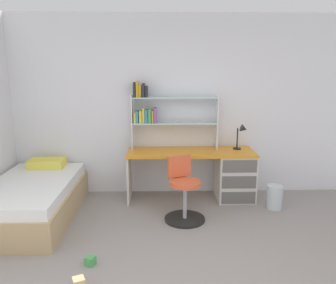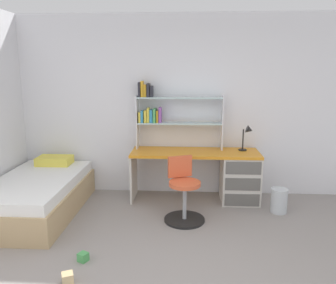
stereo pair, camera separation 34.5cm
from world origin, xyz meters
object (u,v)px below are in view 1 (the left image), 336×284
(desk_lamp, at_px, (242,133))
(waste_bin, at_px, (275,197))
(swivel_chair, at_px, (184,195))
(toy_block_natural_1, at_px, (79,283))
(bed_platform, at_px, (32,199))
(desk, at_px, (223,172))
(toy_block_green_0, at_px, (90,261))
(bookshelf_hutch, at_px, (161,111))

(desk_lamp, relative_size, waste_bin, 1.16)
(swivel_chair, distance_m, waste_bin, 1.34)
(toy_block_natural_1, bearing_deg, bed_platform, 122.13)
(swivel_chair, height_order, waste_bin, swivel_chair)
(desk, relative_size, toy_block_green_0, 20.94)
(bed_platform, bearing_deg, toy_block_natural_1, -57.87)
(bookshelf_hutch, xyz_separation_m, bed_platform, (-1.69, -0.79, -1.05))
(desk_lamp, bearing_deg, bookshelf_hutch, 174.71)
(desk_lamp, bearing_deg, toy_block_green_0, -136.67)
(bed_platform, distance_m, waste_bin, 3.27)
(waste_bin, xyz_separation_m, toy_block_natural_1, (-2.32, -1.70, -0.12))
(toy_block_natural_1, bearing_deg, desk_lamp, 48.16)
(desk, distance_m, bookshelf_hutch, 1.30)
(swivel_chair, bearing_deg, toy_block_green_0, -134.37)
(bookshelf_hutch, xyz_separation_m, swivel_chair, (0.28, -0.89, -0.98))
(desk, bearing_deg, swivel_chair, -131.94)
(bed_platform, height_order, toy_block_natural_1, bed_platform)
(desk, relative_size, waste_bin, 5.59)
(bookshelf_hutch, relative_size, bed_platform, 0.70)
(desk, height_order, desk_lamp, desk_lamp)
(desk, height_order, waste_bin, desk)
(bed_platform, distance_m, toy_block_green_0, 1.50)
(waste_bin, relative_size, toy_block_natural_1, 3.31)
(toy_block_natural_1, bearing_deg, swivel_chair, 53.40)
(bookshelf_hutch, height_order, waste_bin, bookshelf_hutch)
(desk_lamp, bearing_deg, bed_platform, -166.79)
(desk, bearing_deg, bookshelf_hutch, 168.85)
(waste_bin, bearing_deg, desk_lamp, 129.05)
(desk, distance_m, toy_block_natural_1, 2.71)
(waste_bin, height_order, toy_block_green_0, waste_bin)
(bookshelf_hutch, distance_m, toy_block_natural_1, 2.71)
(bookshelf_hutch, distance_m, bed_platform, 2.14)
(desk_lamp, relative_size, toy_block_green_0, 4.33)
(desk_lamp, distance_m, toy_block_natural_1, 3.06)
(bed_platform, bearing_deg, toy_block_green_0, -49.42)
(waste_bin, bearing_deg, toy_block_green_0, -149.69)
(desk, xyz_separation_m, bed_platform, (-2.61, -0.61, -0.16))
(desk, xyz_separation_m, bookshelf_hutch, (-0.92, 0.18, 0.89))
(toy_block_green_0, bearing_deg, desk_lamp, 43.33)
(swivel_chair, xyz_separation_m, bed_platform, (-1.97, 0.10, -0.08))
(desk, distance_m, toy_block_green_0, 2.41)
(desk, height_order, swivel_chair, swivel_chair)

